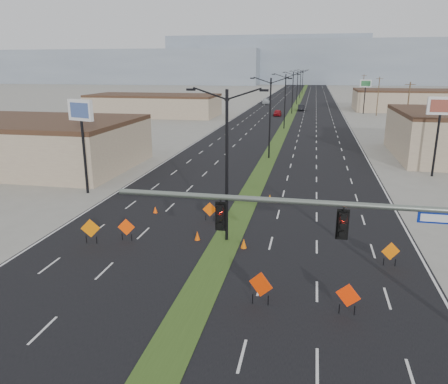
% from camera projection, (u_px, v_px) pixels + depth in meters
% --- Properties ---
extents(ground, '(600.00, 600.00, 0.00)m').
position_uv_depth(ground, '(171.00, 347.00, 18.31)').
color(ground, gray).
rests_on(ground, ground).
extents(road_surface, '(25.00, 400.00, 0.02)m').
position_uv_depth(road_surface, '(293.00, 112.00, 112.48)').
color(road_surface, black).
rests_on(road_surface, ground).
extents(median_strip, '(2.00, 400.00, 0.04)m').
position_uv_depth(median_strip, '(293.00, 112.00, 112.48)').
color(median_strip, '#344D1B').
rests_on(median_strip, ground).
extents(building_sw_far, '(30.00, 14.00, 4.50)m').
position_uv_depth(building_sw_far, '(154.00, 106.00, 103.85)').
color(building_sw_far, tan).
rests_on(building_sw_far, ground).
extents(building_se_far, '(44.00, 16.00, 5.00)m').
position_uv_depth(building_se_far, '(442.00, 102.00, 113.93)').
color(building_se_far, tan).
rests_on(building_se_far, ground).
extents(mesa_west, '(180.00, 50.00, 22.00)m').
position_uv_depth(mesa_west, '(132.00, 67.00, 301.87)').
color(mesa_west, gray).
rests_on(mesa_west, ground).
extents(mesa_center, '(220.00, 50.00, 28.00)m').
position_uv_depth(mesa_center, '(370.00, 62.00, 289.28)').
color(mesa_center, gray).
rests_on(mesa_center, ground).
extents(mesa_backdrop, '(140.00, 50.00, 32.00)m').
position_uv_depth(mesa_backdrop, '(268.00, 60.00, 320.94)').
color(mesa_backdrop, gray).
rests_on(mesa_backdrop, ground).
extents(signal_mast, '(16.30, 0.60, 8.00)m').
position_uv_depth(signal_mast, '(390.00, 239.00, 17.23)').
color(signal_mast, slate).
rests_on(signal_mast, ground).
extents(streetlight_0, '(5.15, 0.24, 10.02)m').
position_uv_depth(streetlight_0, '(227.00, 162.00, 28.11)').
color(streetlight_0, black).
rests_on(streetlight_0, ground).
extents(streetlight_1, '(5.15, 0.24, 10.02)m').
position_uv_depth(streetlight_1, '(270.00, 116.00, 54.48)').
color(streetlight_1, black).
rests_on(streetlight_1, ground).
extents(streetlight_2, '(5.15, 0.24, 10.02)m').
position_uv_depth(streetlight_2, '(285.00, 100.00, 80.84)').
color(streetlight_2, black).
rests_on(streetlight_2, ground).
extents(streetlight_3, '(5.15, 0.24, 10.02)m').
position_uv_depth(streetlight_3, '(293.00, 91.00, 107.21)').
color(streetlight_3, black).
rests_on(streetlight_3, ground).
extents(streetlight_4, '(5.15, 0.24, 10.02)m').
position_uv_depth(streetlight_4, '(297.00, 87.00, 133.57)').
color(streetlight_4, black).
rests_on(streetlight_4, ground).
extents(streetlight_5, '(5.15, 0.24, 10.02)m').
position_uv_depth(streetlight_5, '(300.00, 83.00, 159.94)').
color(streetlight_5, black).
rests_on(streetlight_5, ground).
extents(streetlight_6, '(5.15, 0.24, 10.02)m').
position_uv_depth(streetlight_6, '(303.00, 81.00, 186.31)').
color(streetlight_6, black).
rests_on(streetlight_6, ground).
extents(utility_pole_1, '(1.60, 0.20, 9.00)m').
position_uv_depth(utility_pole_1, '(407.00, 110.00, 69.69)').
color(utility_pole_1, '#4C3823').
rests_on(utility_pole_1, ground).
extents(utility_pole_2, '(1.60, 0.20, 9.00)m').
position_uv_depth(utility_pole_2, '(378.00, 96.00, 102.65)').
color(utility_pole_2, '#4C3823').
rests_on(utility_pole_2, ground).
extents(utility_pole_3, '(1.60, 0.20, 9.00)m').
position_uv_depth(utility_pole_3, '(363.00, 89.00, 135.61)').
color(utility_pole_3, '#4C3823').
rests_on(utility_pole_3, ground).
extents(car_left, '(1.77, 4.32, 1.47)m').
position_uv_depth(car_left, '(278.00, 113.00, 103.64)').
color(car_left, maroon).
rests_on(car_left, ground).
extents(car_mid, '(1.75, 4.70, 1.54)m').
position_uv_depth(car_mid, '(301.00, 108.00, 116.18)').
color(car_mid, black).
rests_on(car_mid, ground).
extents(car_far, '(2.73, 5.63, 1.58)m').
position_uv_depth(car_far, '(266.00, 101.00, 136.57)').
color(car_far, '#B0B6BA').
rests_on(car_far, ground).
extents(construction_sign_0, '(1.15, 0.22, 1.55)m').
position_uv_depth(construction_sign_0, '(126.00, 228.00, 29.29)').
color(construction_sign_0, '#F34005').
rests_on(construction_sign_0, ground).
extents(construction_sign_1, '(1.25, 0.37, 1.70)m').
position_uv_depth(construction_sign_1, '(91.00, 229.00, 28.80)').
color(construction_sign_1, '#D56704').
rests_on(construction_sign_1, ground).
extents(construction_sign_2, '(1.10, 0.14, 1.46)m').
position_uv_depth(construction_sign_2, '(210.00, 210.00, 33.08)').
color(construction_sign_2, '#E14E04').
rests_on(construction_sign_2, ground).
extents(construction_sign_3, '(1.23, 0.56, 1.76)m').
position_uv_depth(construction_sign_3, '(261.00, 286.00, 21.31)').
color(construction_sign_3, red).
rests_on(construction_sign_3, ground).
extents(construction_sign_4, '(1.09, 0.34, 1.50)m').
position_uv_depth(construction_sign_4, '(391.00, 252.00, 25.54)').
color(construction_sign_4, '#D75E04').
rests_on(construction_sign_4, ground).
extents(construction_sign_5, '(1.13, 0.50, 1.61)m').
position_uv_depth(construction_sign_5, '(348.00, 297.00, 20.48)').
color(construction_sign_5, '#FF3205').
rests_on(construction_sign_5, ground).
extents(cone_0, '(0.48, 0.48, 0.65)m').
position_uv_depth(cone_0, '(244.00, 243.00, 28.20)').
color(cone_0, '#DA5A04').
rests_on(cone_0, ground).
extents(cone_1, '(0.44, 0.44, 0.64)m').
position_uv_depth(cone_1, '(197.00, 236.00, 29.52)').
color(cone_1, '#D84A04').
rests_on(cone_1, ground).
extents(cone_2, '(0.41, 0.41, 0.61)m').
position_uv_depth(cone_2, '(270.00, 198.00, 38.07)').
color(cone_2, orange).
rests_on(cone_2, ground).
extents(cone_3, '(0.35, 0.35, 0.57)m').
position_uv_depth(cone_3, '(155.00, 210.00, 35.00)').
color(cone_3, '#FD4D05').
rests_on(cone_3, ground).
extents(pole_sign_west, '(2.75, 1.26, 8.56)m').
position_uv_depth(pole_sign_west, '(81.00, 118.00, 38.74)').
color(pole_sign_west, black).
rests_on(pole_sign_west, ground).
extents(pole_sign_east_near, '(2.73, 0.43, 8.36)m').
position_uv_depth(pole_sign_east_near, '(440.00, 113.00, 44.96)').
color(pole_sign_east_near, black).
rests_on(pole_sign_east_near, ground).
extents(pole_sign_east_far, '(2.71, 0.74, 8.26)m').
position_uv_depth(pole_sign_east_far, '(366.00, 86.00, 106.44)').
color(pole_sign_east_far, black).
rests_on(pole_sign_east_far, ground).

